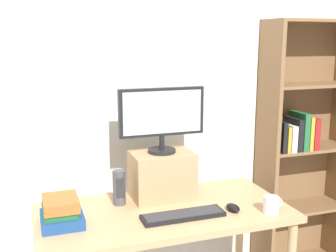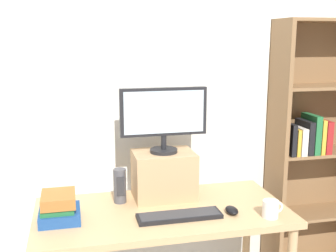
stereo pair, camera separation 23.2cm
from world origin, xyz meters
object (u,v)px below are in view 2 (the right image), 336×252
Objects in this scene: riser_box at (164,175)px; computer_monitor at (164,116)px; bookshelf_unit at (315,149)px; desk at (162,223)px; computer_mouse at (232,210)px; book_stack at (59,208)px; keyboard at (179,216)px; desk_speaker at (120,186)px; coffee_mug at (271,209)px.

computer_monitor is (-0.00, -0.00, 0.36)m from riser_box.
computer_monitor is at bearing -171.30° from bookshelf_unit.
desk is 0.60m from computer_monitor.
computer_monitor is 4.86× the size of computer_mouse.
bookshelf_unit reaches higher than computer_monitor.
book_stack is (-0.60, -0.20, -0.43)m from computer_monitor.
keyboard is 0.29m from computer_mouse.
desk_speaker reaches higher than desk.
computer_monitor reaches higher than keyboard.
computer_monitor reaches higher than desk.
coffee_mug is at bearing -26.75° from computer_mouse.
riser_box is 0.36m from computer_monitor.
bookshelf_unit reaches higher than coffee_mug.
riser_box is (-1.10, -0.17, -0.05)m from bookshelf_unit.
riser_box reaches higher than keyboard.
riser_box is at bearing 5.95° from desk_speaker.
book_stack is at bearing -161.92° from riser_box.
coffee_mug is (0.54, -0.23, 0.13)m from desk.
coffee_mug reaches higher than computer_mouse.
keyboard is 0.49m from coffee_mug.
book_stack is 1.11m from coffee_mug.
book_stack is (-1.70, -0.36, -0.12)m from bookshelf_unit.
riser_box reaches higher than book_stack.
bookshelf_unit is 1.15m from computer_monitor.
bookshelf_unit is 15.50× the size of coffee_mug.
keyboard is at bearing 178.69° from computer_mouse.
keyboard is 1.94× the size of book_stack.
computer_mouse is at bearing -46.71° from riser_box.
desk is 3.09× the size of keyboard.
desk_speaker is at bearing -174.05° from riser_box.
computer_mouse is at bearing -7.95° from book_stack.
coffee_mug is at bearing -11.36° from book_stack.
riser_box is 0.64m from book_stack.
riser_box is at bearing 18.08° from book_stack.
bookshelf_unit reaches higher than keyboard.
computer_monitor is at bearing 133.42° from computer_mouse.
desk is at bearing -105.18° from riser_box.
desk is 0.60m from coffee_mug.
bookshelf_unit is at bearing 12.06° from book_stack.
computer_monitor reaches higher than book_stack.
desk is 6.95× the size of desk_speaker.
computer_monitor is 0.58m from keyboard.
desk is 2.74× the size of computer_monitor.
bookshelf_unit reaches higher than desk.
coffee_mug is (0.49, -0.42, -0.09)m from riser_box.
computer_mouse is (0.35, -0.14, 0.10)m from desk.
keyboard is at bearing 168.22° from coffee_mug.
book_stack is at bearing -167.94° from bookshelf_unit.
desk_speaker is (-1.36, -0.19, -0.08)m from bookshelf_unit.
desk_speaker is at bearing 152.54° from computer_mouse.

